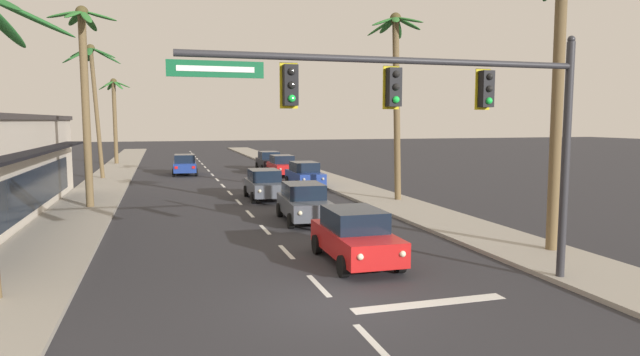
{
  "coord_description": "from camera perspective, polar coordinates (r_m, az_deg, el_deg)",
  "views": [
    {
      "loc": [
        -3.95,
        -11.99,
        4.42
      ],
      "look_at": [
        1.95,
        8.0,
        2.2
      ],
      "focal_mm": 30.18,
      "sensor_mm": 36.0,
      "label": 1
    }
  ],
  "objects": [
    {
      "name": "lane_markings",
      "position": [
        32.62,
        -8.58,
        -1.77
      ],
      "size": [
        4.28,
        87.93,
        0.01
      ],
      "color": "silver",
      "rests_on": "ground"
    },
    {
      "name": "sidewalk_left",
      "position": [
        32.52,
        -23.1,
        -2.1
      ],
      "size": [
        3.2,
        110.0,
        0.14
      ],
      "primitive_type": "cube",
      "color": "#9E998E",
      "rests_on": "ground"
    },
    {
      "name": "palm_left_third",
      "position": [
        43.6,
        -22.89,
        9.72
      ],
      "size": [
        4.25,
        4.55,
        10.01
      ],
      "color": "brown",
      "rests_on": "ground"
    },
    {
      "name": "sedan_third_in_queue",
      "position": [
        23.7,
        -1.71,
        -2.58
      ],
      "size": [
        2.11,
        4.51,
        1.68
      ],
      "color": "#4C515B",
      "rests_on": "ground"
    },
    {
      "name": "sedan_lead_at_stop_bar",
      "position": [
        16.92,
        3.74,
        -6.11
      ],
      "size": [
        2.0,
        4.47,
        1.68
      ],
      "color": "red",
      "rests_on": "ground"
    },
    {
      "name": "palm_left_farthest",
      "position": [
        57.85,
        -20.96,
        6.91
      ],
      "size": [
        3.0,
        3.04,
        8.62
      ],
      "color": "brown",
      "rests_on": "ground"
    },
    {
      "name": "palm_left_second",
      "position": [
        29.09,
        -23.71,
        9.69
      ],
      "size": [
        3.2,
        2.98,
        9.95
      ],
      "color": "brown",
      "rests_on": "ground"
    },
    {
      "name": "sedan_parked_far_kerb",
      "position": [
        35.99,
        -1.64,
        0.39
      ],
      "size": [
        1.95,
        4.45,
        1.68
      ],
      "color": "navy",
      "rests_on": "ground"
    },
    {
      "name": "palm_right_nearest",
      "position": [
        19.38,
        24.08,
        12.27
      ],
      "size": [
        3.14,
        2.97,
        9.66
      ],
      "color": "brown",
      "rests_on": "ground"
    },
    {
      "name": "palm_right_second",
      "position": [
        29.48,
        8.06,
        10.91
      ],
      "size": [
        3.34,
        3.31,
        10.11
      ],
      "color": "brown",
      "rests_on": "ground"
    },
    {
      "name": "sedan_parked_mid_kerb",
      "position": [
        43.17,
        -4.03,
        1.33
      ],
      "size": [
        1.95,
        4.45,
        1.68
      ],
      "color": "red",
      "rests_on": "ground"
    },
    {
      "name": "sedan_fifth_in_queue",
      "position": [
        30.53,
        -5.91,
        -0.66
      ],
      "size": [
        2.01,
        4.47,
        1.68
      ],
      "color": "#4C515B",
      "rests_on": "ground"
    },
    {
      "name": "sedan_parked_nearest_kerb",
      "position": [
        48.4,
        -5.42,
        1.83
      ],
      "size": [
        1.96,
        4.46,
        1.68
      ],
      "color": "black",
      "rests_on": "ground"
    },
    {
      "name": "traffic_signal_mast",
      "position": [
        13.9,
        13.75,
        7.33
      ],
      "size": [
        10.47,
        0.41,
        6.66
      ],
      "color": "#2D2D33",
      "rests_on": "ground"
    },
    {
      "name": "sidewalk_right",
      "position": [
        34.36,
        3.7,
        -1.2
      ],
      "size": [
        3.2,
        110.0,
        0.14
      ],
      "primitive_type": "cube",
      "color": "#9E998E",
      "rests_on": "ground"
    },
    {
      "name": "sedan_oncoming_far",
      "position": [
        45.51,
        -14.15,
        1.4
      ],
      "size": [
        2.07,
        4.5,
        1.68
      ],
      "color": "navy",
      "rests_on": "ground"
    },
    {
      "name": "ground_plane",
      "position": [
        13.38,
        1.74,
        -13.22
      ],
      "size": [
        220.0,
        220.0,
        0.0
      ],
      "primitive_type": "plane",
      "color": "#2D2D33"
    }
  ]
}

